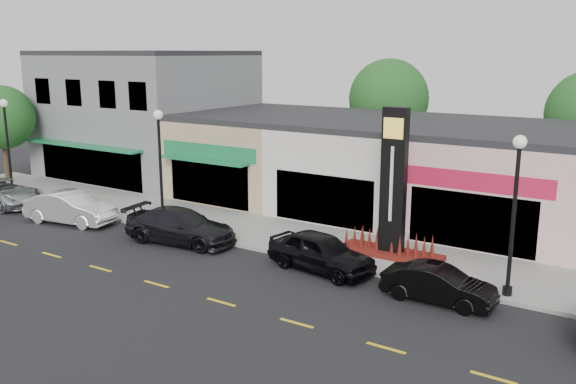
# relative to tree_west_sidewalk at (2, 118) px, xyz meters

# --- Properties ---
(ground) EXTENTS (120.00, 120.00, 0.00)m
(ground) POSITION_rel_tree_west_sidewalk_xyz_m (23.50, -4.50, -4.21)
(ground) COLOR black
(ground) RESTS_ON ground
(sidewalk) EXTENTS (52.00, 4.30, 0.15)m
(sidewalk) POSITION_rel_tree_west_sidewalk_xyz_m (23.50, -0.15, -4.13)
(sidewalk) COLOR gray
(sidewalk) RESTS_ON ground
(curb) EXTENTS (52.00, 0.20, 0.15)m
(curb) POSITION_rel_tree_west_sidewalk_xyz_m (23.50, -2.40, -4.13)
(curb) COLOR gray
(curb) RESTS_ON ground
(building_grey_2story) EXTENTS (12.00, 10.95, 8.30)m
(building_grey_2story) POSITION_rel_tree_west_sidewalk_xyz_m (5.50, 6.98, -0.07)
(building_grey_2story) COLOR slate
(building_grey_2story) RESTS_ON ground
(shop_beige) EXTENTS (7.00, 10.85, 4.80)m
(shop_beige) POSITION_rel_tree_west_sidewalk_xyz_m (15.00, 6.96, -1.81)
(shop_beige) COLOR tan
(shop_beige) RESTS_ON ground
(shop_cream) EXTENTS (7.00, 10.01, 4.80)m
(shop_cream) POSITION_rel_tree_west_sidewalk_xyz_m (22.00, 6.97, -1.81)
(shop_cream) COLOR silver
(shop_cream) RESTS_ON ground
(shop_pink_w) EXTENTS (7.00, 10.01, 4.80)m
(shop_pink_w) POSITION_rel_tree_west_sidewalk_xyz_m (29.00, 6.97, -1.81)
(shop_pink_w) COLOR #D4A6A2
(shop_pink_w) RESTS_ON ground
(tree_west_sidewalk) EXTENTS (4.00, 4.00, 6.22)m
(tree_west_sidewalk) POSITION_rel_tree_west_sidewalk_xyz_m (0.00, 0.00, 0.00)
(tree_west_sidewalk) COLOR #382619
(tree_west_sidewalk) RESTS_ON ground
(tree_rear_west) EXTENTS (5.20, 5.20, 7.83)m
(tree_rear_west) POSITION_rel_tree_west_sidewalk_xyz_m (19.50, 15.00, 1.01)
(tree_rear_west) COLOR #382619
(tree_rear_west) RESTS_ON ground
(lamp_west_far) EXTENTS (0.44, 0.44, 5.47)m
(lamp_west_far) POSITION_rel_tree_west_sidewalk_xyz_m (3.50, -2.00, -0.73)
(lamp_west_far) COLOR black
(lamp_west_far) RESTS_ON sidewalk
(lamp_west_near) EXTENTS (0.44, 0.44, 5.47)m
(lamp_west_near) POSITION_rel_tree_west_sidewalk_xyz_m (15.50, -2.00, -0.73)
(lamp_west_near) COLOR black
(lamp_west_near) RESTS_ON sidewalk
(lamp_east_near) EXTENTS (0.44, 0.44, 5.47)m
(lamp_east_near) POSITION_rel_tree_west_sidewalk_xyz_m (31.50, -2.00, -0.73)
(lamp_east_near) COLOR black
(lamp_east_near) RESTS_ON sidewalk
(pylon_sign) EXTENTS (4.20, 1.30, 6.00)m
(pylon_sign) POSITION_rel_tree_west_sidewalk_xyz_m (26.50, -0.30, -1.93)
(pylon_sign) COLOR #601710
(pylon_sign) RESTS_ON sidewalk
(car_silver_suv) EXTENTS (2.59, 5.32, 1.46)m
(car_silver_suv) POSITION_rel_tree_west_sidewalk_xyz_m (5.10, -3.64, -3.48)
(car_silver_suv) COLOR #979B9F
(car_silver_suv) RESTS_ON ground
(car_white_van) EXTENTS (2.41, 4.91, 1.55)m
(car_white_van) POSITION_rel_tree_west_sidewalk_xyz_m (11.16, -3.88, -3.43)
(car_white_van) COLOR white
(car_white_van) RESTS_ON ground
(car_dark_sedan) EXTENTS (2.74, 5.39, 1.50)m
(car_dark_sedan) POSITION_rel_tree_west_sidewalk_xyz_m (17.84, -3.30, -3.46)
(car_dark_sedan) COLOR black
(car_dark_sedan) RESTS_ON ground
(car_black_sedan) EXTENTS (2.46, 4.65, 1.51)m
(car_black_sedan) POSITION_rel_tree_west_sidewalk_xyz_m (24.80, -3.04, -3.46)
(car_black_sedan) COLOR black
(car_black_sedan) RESTS_ON ground
(car_black_conv) EXTENTS (1.32, 3.78, 1.24)m
(car_black_conv) POSITION_rel_tree_west_sidewalk_xyz_m (29.61, -3.52, -3.59)
(car_black_conv) COLOR black
(car_black_conv) RESTS_ON ground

